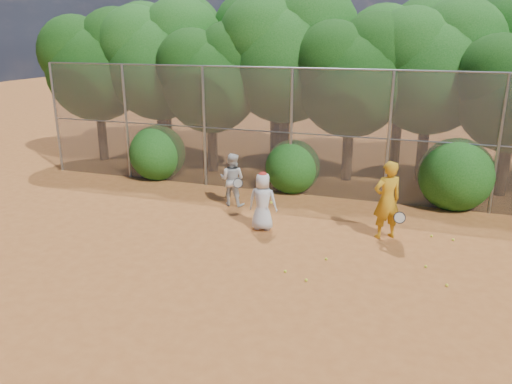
% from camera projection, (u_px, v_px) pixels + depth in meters
% --- Properties ---
extents(ground, '(80.00, 80.00, 0.00)m').
position_uv_depth(ground, '(263.00, 279.00, 10.65)').
color(ground, '#9B5423').
rests_on(ground, ground).
extents(fence_back, '(20.05, 0.09, 4.03)m').
position_uv_depth(fence_back, '(319.00, 133.00, 15.48)').
color(fence_back, gray).
rests_on(fence_back, ground).
extents(tree_0, '(4.38, 3.81, 6.00)m').
position_uv_depth(tree_0, '(97.00, 62.00, 19.57)').
color(tree_0, black).
rests_on(tree_0, ground).
extents(tree_1, '(4.64, 4.03, 6.35)m').
position_uv_depth(tree_1, '(160.00, 56.00, 19.19)').
color(tree_1, black).
rests_on(tree_1, ground).
extents(tree_2, '(3.99, 3.47, 5.47)m').
position_uv_depth(tree_2, '(212.00, 74.00, 17.98)').
color(tree_2, black).
rests_on(tree_2, ground).
extents(tree_3, '(4.89, 4.26, 6.70)m').
position_uv_depth(tree_3, '(287.00, 51.00, 17.88)').
color(tree_3, black).
rests_on(tree_3, ground).
extents(tree_4, '(4.19, 3.64, 5.73)m').
position_uv_depth(tree_4, '(354.00, 72.00, 16.77)').
color(tree_4, black).
rests_on(tree_4, ground).
extents(tree_5, '(4.51, 3.92, 6.17)m').
position_uv_depth(tree_5, '(433.00, 63.00, 16.65)').
color(tree_5, black).
rests_on(tree_5, ground).
extents(tree_9, '(4.83, 4.20, 6.62)m').
position_uv_depth(tree_9, '(165.00, 49.00, 21.52)').
color(tree_9, black).
rests_on(tree_9, ground).
extents(tree_10, '(5.15, 4.48, 7.06)m').
position_uv_depth(tree_10, '(278.00, 43.00, 20.10)').
color(tree_10, black).
rests_on(tree_10, ground).
extents(tree_11, '(4.64, 4.03, 6.35)m').
position_uv_depth(tree_11, '(405.00, 57.00, 18.37)').
color(tree_11, black).
rests_on(tree_11, ground).
extents(bush_0, '(2.00, 2.00, 2.00)m').
position_uv_depth(bush_0, '(157.00, 150.00, 17.85)').
color(bush_0, '#164B12').
rests_on(bush_0, ground).
extents(bush_1, '(1.80, 1.80, 1.80)m').
position_uv_depth(bush_1, '(293.00, 164.00, 16.37)').
color(bush_1, '#164B12').
rests_on(bush_1, ground).
extents(bush_2, '(2.20, 2.20, 2.20)m').
position_uv_depth(bush_2, '(456.00, 171.00, 14.80)').
color(bush_2, '#164B12').
rests_on(bush_2, ground).
extents(player_yellow, '(0.96, 0.81, 2.02)m').
position_uv_depth(player_yellow, '(387.00, 200.00, 12.54)').
color(player_yellow, '#C68A17').
rests_on(player_yellow, ground).
extents(player_teen, '(0.79, 0.54, 1.59)m').
position_uv_depth(player_teen, '(263.00, 201.00, 13.14)').
color(player_teen, silver).
rests_on(player_teen, ground).
extents(player_white, '(0.86, 0.70, 1.61)m').
position_uv_depth(player_white, '(232.00, 179.00, 15.03)').
color(player_white, silver).
rests_on(player_white, ground).
extents(ball_0, '(0.07, 0.07, 0.07)m').
position_uv_depth(ball_0, '(326.00, 259.00, 11.53)').
color(ball_0, yellow).
rests_on(ball_0, ground).
extents(ball_1, '(0.07, 0.07, 0.07)m').
position_uv_depth(ball_1, '(426.00, 266.00, 11.16)').
color(ball_1, yellow).
rests_on(ball_1, ground).
extents(ball_2, '(0.07, 0.07, 0.07)m').
position_uv_depth(ball_2, '(285.00, 271.00, 10.94)').
color(ball_2, yellow).
rests_on(ball_2, ground).
extents(ball_3, '(0.07, 0.07, 0.07)m').
position_uv_depth(ball_3, '(447.00, 285.00, 10.33)').
color(ball_3, yellow).
rests_on(ball_3, ground).
extents(ball_4, '(0.07, 0.07, 0.07)m').
position_uv_depth(ball_4, '(306.00, 280.00, 10.55)').
color(ball_4, yellow).
rests_on(ball_4, ground).
extents(ball_5, '(0.07, 0.07, 0.07)m').
position_uv_depth(ball_5, '(432.00, 236.00, 12.84)').
color(ball_5, yellow).
rests_on(ball_5, ground).
extents(ball_6, '(0.07, 0.07, 0.07)m').
position_uv_depth(ball_6, '(453.00, 240.00, 12.60)').
color(ball_6, yellow).
rests_on(ball_6, ground).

